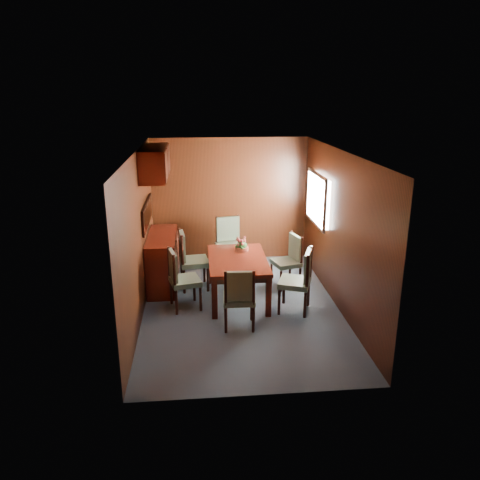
{
  "coord_description": "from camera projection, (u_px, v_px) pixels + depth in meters",
  "views": [
    {
      "loc": [
        -0.64,
        -6.64,
        3.22
      ],
      "look_at": [
        0.0,
        0.15,
        1.05
      ],
      "focal_mm": 35.0,
      "sensor_mm": 36.0,
      "label": 1
    }
  ],
  "objects": [
    {
      "name": "chair_head",
      "position": [
        239.0,
        295.0,
        6.5
      ],
      "size": [
        0.46,
        0.44,
        0.93
      ],
      "rotation": [
        0.0,
        0.0,
        -0.05
      ],
      "color": "black",
      "rests_on": "ground"
    },
    {
      "name": "chair_left_far",
      "position": [
        189.0,
        257.0,
        7.87
      ],
      "size": [
        0.51,
        0.53,
        1.01
      ],
      "rotation": [
        0.0,
        0.0,
        -1.45
      ],
      "color": "black",
      "rests_on": "ground"
    },
    {
      "name": "flower_centerpiece",
      "position": [
        242.0,
        244.0,
        7.75
      ],
      "size": [
        0.24,
        0.24,
        0.24
      ],
      "color": "#BA5338",
      "rests_on": "dining_table"
    },
    {
      "name": "chair_left_near",
      "position": [
        180.0,
        276.0,
        7.13
      ],
      "size": [
        0.53,
        0.54,
        0.96
      ],
      "rotation": [
        0.0,
        0.0,
        -1.33
      ],
      "color": "black",
      "rests_on": "ground"
    },
    {
      "name": "dining_table",
      "position": [
        238.0,
        264.0,
        7.45
      ],
      "size": [
        0.92,
        1.47,
        0.69
      ],
      "rotation": [
        0.0,
        0.0,
        -0.0
      ],
      "color": "#370D06",
      "rests_on": "ground"
    },
    {
      "name": "sideboard",
      "position": [
        163.0,
        260.0,
        8.03
      ],
      "size": [
        0.48,
        1.4,
        0.9
      ],
      "primitive_type": "cube",
      "color": "#370D06",
      "rests_on": "ground"
    },
    {
      "name": "chair_right_far",
      "position": [
        290.0,
        258.0,
        7.98
      ],
      "size": [
        0.52,
        0.53,
        0.92
      ],
      "rotation": [
        0.0,
        0.0,
        1.84
      ],
      "color": "black",
      "rests_on": "ground"
    },
    {
      "name": "room_shell",
      "position": [
        232.0,
        200.0,
        7.14
      ],
      "size": [
        3.06,
        4.52,
        2.41
      ],
      "color": "black",
      "rests_on": "ground"
    },
    {
      "name": "chair_foot",
      "position": [
        230.0,
        241.0,
        8.72
      ],
      "size": [
        0.57,
        0.55,
        1.01
      ],
      "rotation": [
        0.0,
        0.0,
        3.36
      ],
      "color": "black",
      "rests_on": "ground"
    },
    {
      "name": "ground",
      "position": [
        241.0,
        307.0,
        7.33
      ],
      "size": [
        4.5,
        4.5,
        0.0
      ],
      "primitive_type": "plane",
      "color": "#354049",
      "rests_on": "ground"
    },
    {
      "name": "chair_right_near",
      "position": [
        300.0,
        277.0,
        7.03
      ],
      "size": [
        0.59,
        0.6,
        0.99
      ],
      "rotation": [
        0.0,
        0.0,
        1.22
      ],
      "color": "black",
      "rests_on": "ground"
    }
  ]
}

